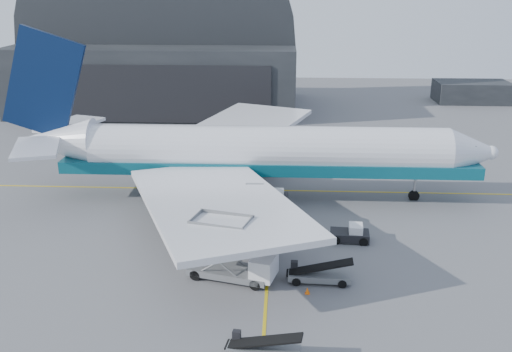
# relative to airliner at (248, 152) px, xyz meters

# --- Properties ---
(ground) EXTENTS (200.00, 200.00, 0.00)m
(ground) POSITION_rel_airliner_xyz_m (2.64, -17.77, -5.22)
(ground) COLOR #565659
(ground) RESTS_ON ground
(taxi_lines) EXTENTS (80.00, 42.12, 0.02)m
(taxi_lines) POSITION_rel_airliner_xyz_m (2.64, -5.10, -5.21)
(taxi_lines) COLOR gold
(taxi_lines) RESTS_ON ground
(hangar) EXTENTS (50.00, 28.30, 28.00)m
(hangar) POSITION_rel_airliner_xyz_m (-19.36, 47.18, 4.32)
(hangar) COLOR black
(hangar) RESTS_ON ground
(distant_bldg_a) EXTENTS (14.00, 8.00, 4.00)m
(distant_bldg_a) POSITION_rel_airliner_xyz_m (40.64, 54.23, -5.22)
(distant_bldg_a) COLOR black
(distant_bldg_a) RESTS_ON ground
(airliner) EXTENTS (53.18, 51.57, 18.66)m
(airliner) POSITION_rel_airliner_xyz_m (0.00, 0.00, 0.00)
(airliner) COLOR white
(airliner) RESTS_ON ground
(catering_truck) EXTENTS (7.47, 4.34, 4.84)m
(catering_truck) POSITION_rel_airliner_xyz_m (-0.44, -18.21, -2.77)
(catering_truck) COLOR slate
(catering_truck) RESTS_ON ground
(pushback_tug) EXTENTS (3.70, 2.35, 1.64)m
(pushback_tug) POSITION_rel_airliner_xyz_m (10.11, -10.70, -4.61)
(pushback_tug) COLOR black
(pushback_tug) RESTS_ON ground
(belt_loader_a) EXTENTS (5.05, 2.34, 1.89)m
(belt_loader_a) POSITION_rel_airliner_xyz_m (2.66, -28.32, -4.64)
(belt_loader_a) COLOR slate
(belt_loader_a) RESTS_ON ground
(belt_loader_b) EXTENTS (5.30, 2.03, 2.01)m
(belt_loader_b) POSITION_rel_airliner_xyz_m (6.73, -18.46, -4.60)
(belt_loader_b) COLOR slate
(belt_loader_b) RESTS_ON ground
(traffic_cone) EXTENTS (0.36, 0.36, 0.53)m
(traffic_cone) POSITION_rel_airliner_xyz_m (5.78, -20.35, -4.97)
(traffic_cone) COLOR #FF6108
(traffic_cone) RESTS_ON ground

